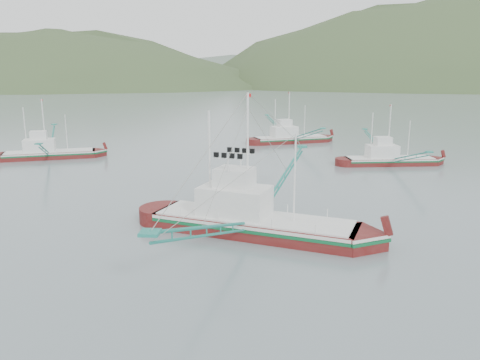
# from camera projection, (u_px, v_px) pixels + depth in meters

# --- Properties ---
(ground) EXTENTS (1200.00, 1200.00, 0.00)m
(ground) POSITION_uv_depth(u_px,v_px,m) (236.00, 235.00, 38.23)
(ground) COLOR slate
(ground) RESTS_ON ground
(main_boat) EXTENTS (17.34, 29.52, 12.32)m
(main_boat) POSITION_uv_depth(u_px,v_px,m) (252.00, 205.00, 38.00)
(main_boat) COLOR #520F0D
(main_boat) RESTS_ON ground
(bg_boat_right) EXTENTS (12.95, 22.74, 9.25)m
(bg_boat_right) POSITION_uv_depth(u_px,v_px,m) (389.00, 155.00, 66.77)
(bg_boat_right) COLOR #520F0D
(bg_boat_right) RESTS_ON ground
(bg_boat_left) EXTENTS (13.75, 23.33, 9.78)m
(bg_boat_left) POSITION_uv_depth(u_px,v_px,m) (48.00, 146.00, 71.59)
(bg_boat_left) COLOR #520F0D
(bg_boat_left) RESTS_ON ground
(bg_boat_far) EXTENTS (14.26, 24.14, 10.17)m
(bg_boat_far) POSITION_uv_depth(u_px,v_px,m) (290.00, 132.00, 87.46)
(bg_boat_far) COLOR #520F0D
(bg_boat_far) RESTS_ON ground
(headland_left) EXTENTS (448.00, 308.00, 210.00)m
(headland_left) POSITION_uv_depth(u_px,v_px,m) (53.00, 88.00, 398.52)
(headland_left) COLOR #364A26
(headland_left) RESTS_ON ground
(ridge_distant) EXTENTS (960.00, 400.00, 240.00)m
(ridge_distant) POSITION_uv_depth(u_px,v_px,m) (290.00, 83.00, 581.27)
(ridge_distant) COLOR slate
(ridge_distant) RESTS_ON ground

